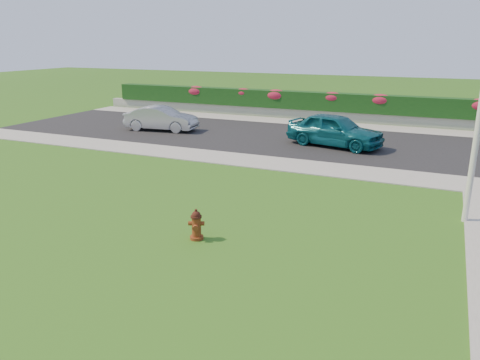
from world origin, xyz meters
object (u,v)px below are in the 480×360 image
at_px(fire_hydrant, 196,225).
at_px(sedan_silver, 161,118).
at_px(sedan_teal, 335,130).
at_px(utility_pole, 480,114).

bearing_deg(fire_hydrant, sedan_silver, 103.75).
height_order(fire_hydrant, sedan_teal, sedan_teal).
distance_m(sedan_teal, sedan_silver, 9.65).
height_order(fire_hydrant, sedan_silver, sedan_silver).
bearing_deg(utility_pole, fire_hydrant, -146.73).
relative_size(fire_hydrant, sedan_silver, 0.20).
height_order(sedan_teal, utility_pole, utility_pole).
bearing_deg(fire_hydrant, utility_pole, 10.71).
bearing_deg(sedan_teal, utility_pole, -131.87).
distance_m(sedan_teal, utility_pole, 9.85).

